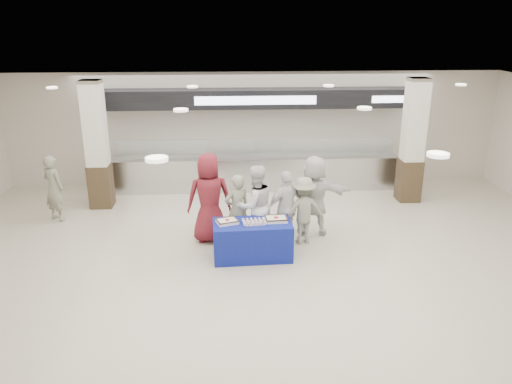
{
  "coord_description": "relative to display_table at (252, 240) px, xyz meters",
  "views": [
    {
      "loc": [
        -0.76,
        -8.07,
        4.54
      ],
      "look_at": [
        -0.19,
        1.6,
        1.2
      ],
      "focal_mm": 35.0,
      "sensor_mm": 36.0,
      "label": 1
    }
  ],
  "objects": [
    {
      "name": "ground",
      "position": [
        0.3,
        -1.03,
        -0.38
      ],
      "size": [
        14.0,
        14.0,
        0.0
      ],
      "primitive_type": "plane",
      "color": "beige",
      "rests_on": "ground"
    },
    {
      "name": "column_left",
      "position": [
        -3.7,
        3.17,
        1.15
      ],
      "size": [
        0.55,
        0.55,
        3.2
      ],
      "color": "#342617",
      "rests_on": "ground"
    },
    {
      "name": "soldier_b",
      "position": [
        1.11,
        0.65,
        0.36
      ],
      "size": [
        1.02,
        0.69,
        1.47
      ],
      "primitive_type": "imported",
      "rotation": [
        0.0,
        0.0,
        3.3
      ],
      "color": "gray",
      "rests_on": "ground"
    },
    {
      "name": "soldier_a",
      "position": [
        -0.29,
        0.64,
        0.4
      ],
      "size": [
        0.67,
        0.57,
        1.55
      ],
      "primitive_type": "imported",
      "rotation": [
        0.0,
        0.0,
        3.56
      ],
      "color": "gray",
      "rests_on": "ground"
    },
    {
      "name": "serving_line",
      "position": [
        0.3,
        4.36,
        0.78
      ],
      "size": [
        8.7,
        0.85,
        2.8
      ],
      "color": "silver",
      "rests_on": "ground"
    },
    {
      "name": "cupcake_tray",
      "position": [
        0.04,
        -0.04,
        0.41
      ],
      "size": [
        0.44,
        0.35,
        0.07
      ],
      "color": "silver",
      "rests_on": "display_table"
    },
    {
      "name": "column_right",
      "position": [
        4.3,
        3.17,
        1.15
      ],
      "size": [
        0.55,
        0.55,
        3.2
      ],
      "color": "#342617",
      "rests_on": "ground"
    },
    {
      "name": "chef_tall",
      "position": [
        0.1,
        0.64,
        0.5
      ],
      "size": [
        1.04,
        0.95,
        1.74
      ],
      "primitive_type": "imported",
      "rotation": [
        0.0,
        0.0,
        3.57
      ],
      "color": "white",
      "rests_on": "ground"
    },
    {
      "name": "sheet_cake_right",
      "position": [
        0.48,
        0.07,
        0.42
      ],
      "size": [
        0.45,
        0.36,
        0.09
      ],
      "color": "white",
      "rests_on": "display_table"
    },
    {
      "name": "civilian_white",
      "position": [
        1.41,
        1.1,
        0.53
      ],
      "size": [
        1.69,
        0.57,
        1.81
      ],
      "primitive_type": "imported",
      "rotation": [
        0.0,
        0.0,
        3.12
      ],
      "color": "silver",
      "rests_on": "ground"
    },
    {
      "name": "civilian_maroon",
      "position": [
        -0.87,
        0.89,
        0.6
      ],
      "size": [
        1.02,
        0.73,
        1.95
      ],
      "primitive_type": "imported",
      "rotation": [
        0.0,
        0.0,
        3.26
      ],
      "color": "maroon",
      "rests_on": "ground"
    },
    {
      "name": "display_table",
      "position": [
        0.0,
        0.0,
        0.0
      ],
      "size": [
        1.59,
        0.86,
        0.75
      ],
      "primitive_type": "cube",
      "rotation": [
        0.0,
        0.0,
        0.05
      ],
      "color": "navy",
      "rests_on": "ground"
    },
    {
      "name": "sheet_cake_left",
      "position": [
        -0.5,
        0.01,
        0.42
      ],
      "size": [
        0.47,
        0.42,
        0.09
      ],
      "color": "white",
      "rests_on": "display_table"
    },
    {
      "name": "chef_short",
      "position": [
        0.76,
        0.64,
        0.43
      ],
      "size": [
        1.02,
        0.73,
        1.61
      ],
      "primitive_type": "imported",
      "rotation": [
        0.0,
        0.0,
        3.54
      ],
      "color": "white",
      "rests_on": "ground"
    },
    {
      "name": "soldier_bg",
      "position": [
        -4.57,
        2.28,
        0.42
      ],
      "size": [
        0.7,
        0.64,
        1.6
      ],
      "primitive_type": "imported",
      "rotation": [
        0.0,
        0.0,
        2.57
      ],
      "color": "gray",
      "rests_on": "ground"
    }
  ]
}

